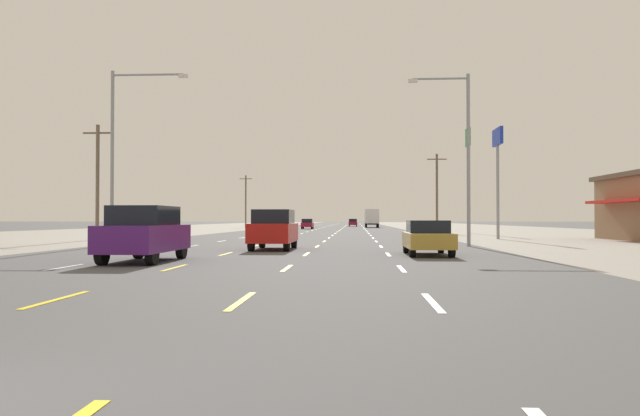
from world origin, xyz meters
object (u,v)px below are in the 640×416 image
Objects in this scene: suv_inner_left_nearest at (145,233)px; streetlight_left_row_0 at (120,144)px; pole_sign_right_row_2 at (468,155)px; hatchback_inner_left_midfar at (307,224)px; pole_sign_right_row_1 at (498,153)px; sedan_far_right_near at (427,237)px; suv_center_turn_mid at (274,229)px; hatchback_inner_right_farther at (353,223)px; box_truck_far_right_far at (372,217)px; streetlight_right_row_0 at (463,148)px.

suv_inner_left_nearest is 15.18m from streetlight_left_row_0.
pole_sign_right_row_2 is at bearing 51.24° from streetlight_left_row_0.
hatchback_inner_left_midfar is 0.47× the size of pole_sign_right_row_1.
hatchback_inner_left_midfar is (0.18, 71.51, -0.24)m from suv_inner_left_nearest.
suv_inner_left_nearest reaches higher than sedan_far_right_near.
streetlight_left_row_0 is at bearing 156.10° from suv_center_turn_mid.
box_truck_far_right_far is at bearing -76.40° from hatchback_inner_right_farther.
suv_center_turn_mid is 0.58× the size of pole_sign_right_row_1.
pole_sign_right_row_1 is at bearing 48.36° from suv_center_turn_mid.
sedan_far_right_near is 97.84m from hatchback_inner_right_farther.
pole_sign_right_row_1 is at bearing -81.65° from hatchback_inner_right_farther.
box_truck_far_right_far is 1.85× the size of hatchback_inner_right_farther.
suv_inner_left_nearest is at bearing -96.74° from box_truck_far_right_far.
pole_sign_right_row_2 is at bearing -77.61° from hatchback_inner_right_farther.
pole_sign_right_row_1 reaches higher than suv_inner_left_nearest.
pole_sign_right_row_1 is (14.82, 16.66, 5.47)m from suv_center_turn_mid.
streetlight_left_row_0 reaches higher than pole_sign_right_row_1.
pole_sign_right_row_1 reaches higher than sedan_far_right_near.
streetlight_right_row_0 reaches higher than hatchback_inner_right_farther.
streetlight_right_row_0 is at bearing -87.66° from box_truck_far_right_far.
streetlight_left_row_0 is (-16.46, -75.08, 4.02)m from box_truck_far_right_far.
suv_center_turn_mid is at bearing -131.64° from pole_sign_right_row_1.
suv_center_turn_mid is 22.96m from pole_sign_right_row_1.
hatchback_inner_right_farther is (6.99, 102.29, -0.24)m from suv_inner_left_nearest.
streetlight_right_row_0 is (6.49, -89.24, 4.72)m from hatchback_inner_right_farther.
streetlight_right_row_0 is (13.48, 13.05, 4.47)m from suv_inner_left_nearest.
hatchback_inner_right_farther is 0.40× the size of streetlight_right_row_0.
suv_center_turn_mid is 0.43× the size of pole_sign_right_row_2.
hatchback_inner_left_midfar is 0.40× the size of streetlight_right_row_0.
suv_inner_left_nearest is 9.49m from suv_center_turn_mid.
pole_sign_right_row_2 reaches higher than suv_inner_left_nearest.
pole_sign_right_row_2 is at bearing -78.01° from box_truck_far_right_far.
hatchback_inner_left_midfar is 1.00× the size of hatchback_inner_right_farther.
streetlight_left_row_0 is (-6.05, 13.05, 4.83)m from suv_inner_left_nearest.
suv_inner_left_nearest is 1.00× the size of suv_center_turn_mid.
sedan_far_right_near is at bearing -102.62° from pole_sign_right_row_2.
streetlight_left_row_0 reaches higher than box_truck_far_right_far.
suv_inner_left_nearest is at bearing -65.13° from streetlight_left_row_0.
streetlight_left_row_0 is (-9.49, 4.21, 4.83)m from suv_center_turn_mid.
streetlight_left_row_0 is at bearing -128.76° from pole_sign_right_row_2.
suv_center_turn_mid is 0.49× the size of streetlight_left_row_0.
streetlight_right_row_0 is at bearing -0.00° from streetlight_left_row_0.
sedan_far_right_near is (10.52, 4.52, -0.27)m from suv_inner_left_nearest.
pole_sign_right_row_2 is (9.06, 40.46, 7.68)m from sedan_far_right_near.
suv_center_turn_mid is at bearing -157.27° from streetlight_right_row_0.
box_truck_far_right_far is (6.97, 79.28, 0.81)m from suv_center_turn_mid.
streetlight_right_row_0 is at bearing -100.82° from pole_sign_right_row_2.
box_truck_far_right_far is 0.75× the size of streetlight_right_row_0.
pole_sign_right_row_2 reaches higher than hatchback_inner_left_midfar.
suv_inner_left_nearest reaches higher than hatchback_inner_left_midfar.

